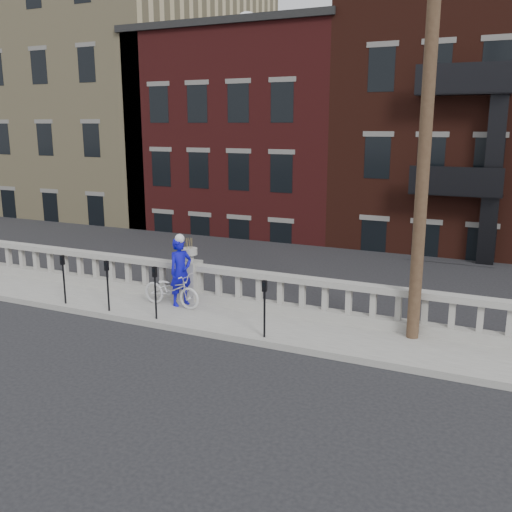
{
  "coord_description": "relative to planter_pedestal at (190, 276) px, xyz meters",
  "views": [
    {
      "loc": [
        8.19,
        -9.2,
        4.96
      ],
      "look_at": [
        2.39,
        3.2,
        1.79
      ],
      "focal_mm": 40.0,
      "sensor_mm": 36.0,
      "label": 1
    }
  ],
  "objects": [
    {
      "name": "parking_meter_e",
      "position": [
        3.09,
        -1.8,
        0.17
      ],
      "size": [
        0.1,
        0.09,
        1.36
      ],
      "color": "black",
      "rests_on": "sidewalk"
    },
    {
      "name": "sidewalk",
      "position": [
        0.0,
        -0.95,
        -0.76
      ],
      "size": [
        32.0,
        2.2,
        0.15
      ],
      "primitive_type": "cube",
      "color": "gray",
      "rests_on": "ground"
    },
    {
      "name": "parking_meter_b",
      "position": [
        -2.91,
        -1.8,
        0.17
      ],
      "size": [
        0.1,
        0.09,
        1.36
      ],
      "color": "black",
      "rests_on": "sidewalk"
    },
    {
      "name": "parking_meter_c",
      "position": [
        -1.41,
        -1.8,
        0.17
      ],
      "size": [
        0.1,
        0.09,
        1.36
      ],
      "color": "black",
      "rests_on": "sidewalk"
    },
    {
      "name": "bicycle",
      "position": [
        -0.13,
        -0.75,
        -0.22
      ],
      "size": [
        1.8,
        0.7,
        0.93
      ],
      "primitive_type": "imported",
      "rotation": [
        0.0,
        0.0,
        1.52
      ],
      "color": "silver",
      "rests_on": "sidewalk"
    },
    {
      "name": "utility_pole",
      "position": [
        6.2,
        -0.35,
        4.41
      ],
      "size": [
        1.6,
        0.28,
        10.0
      ],
      "color": "#422D1E",
      "rests_on": "sidewalk"
    },
    {
      "name": "cyclist",
      "position": [
        0.04,
        -0.54,
        0.25
      ],
      "size": [
        0.68,
        0.8,
        1.86
      ],
      "primitive_type": "imported",
      "rotation": [
        0.0,
        0.0,
        1.15
      ],
      "color": "#0D0BAD",
      "rests_on": "sidewalk"
    },
    {
      "name": "balustrade",
      "position": [
        0.0,
        0.0,
        -0.19
      ],
      "size": [
        28.0,
        0.34,
        1.03
      ],
      "color": "gray",
      "rests_on": "sidewalk"
    },
    {
      "name": "lower_level",
      "position": [
        0.56,
        19.09,
        1.8
      ],
      "size": [
        80.0,
        44.0,
        20.8
      ],
      "color": "#605E59",
      "rests_on": "ground"
    },
    {
      "name": "parking_meter_d",
      "position": [
        0.09,
        -1.8,
        0.17
      ],
      "size": [
        0.1,
        0.09,
        1.36
      ],
      "color": "black",
      "rests_on": "sidewalk"
    },
    {
      "name": "ground",
      "position": [
        0.0,
        -3.95,
        -0.83
      ],
      "size": [
        120.0,
        120.0,
        0.0
      ],
      "primitive_type": "plane",
      "color": "black",
      "rests_on": "ground"
    },
    {
      "name": "planter_pedestal",
      "position": [
        0.0,
        0.0,
        0.0
      ],
      "size": [
        0.55,
        0.55,
        1.76
      ],
      "color": "gray",
      "rests_on": "sidewalk"
    }
  ]
}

